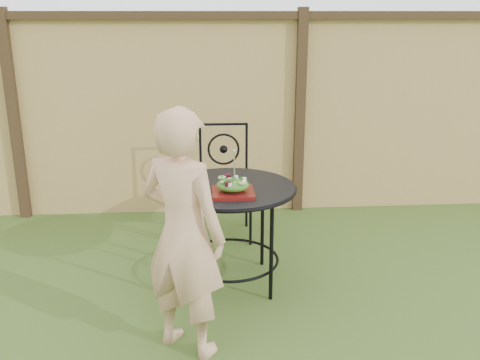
{
  "coord_description": "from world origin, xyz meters",
  "views": [
    {
      "loc": [
        0.38,
        -2.74,
        1.85
      ],
      "look_at": [
        0.64,
        0.75,
        0.75
      ],
      "focal_mm": 40.0,
      "sensor_mm": 36.0,
      "label": 1
    }
  ],
  "objects_px": {
    "salad_plate": "(233,192)",
    "patio_table": "(229,205)",
    "patio_chair": "(225,178)",
    "diner": "(183,234)"
  },
  "relations": [
    {
      "from": "salad_plate",
      "to": "patio_table",
      "type": "bearing_deg",
      "value": 95.28
    },
    {
      "from": "patio_table",
      "to": "patio_chair",
      "type": "height_order",
      "value": "patio_chair"
    },
    {
      "from": "patio_table",
      "to": "patio_chair",
      "type": "xyz_separation_m",
      "value": [
        0.01,
        0.89,
        -0.08
      ]
    },
    {
      "from": "diner",
      "to": "salad_plate",
      "type": "relative_size",
      "value": 5.2
    },
    {
      "from": "patio_table",
      "to": "salad_plate",
      "type": "distance_m",
      "value": 0.23
    },
    {
      "from": "patio_table",
      "to": "diner",
      "type": "relative_size",
      "value": 0.66
    },
    {
      "from": "patio_table",
      "to": "diner",
      "type": "distance_m",
      "value": 0.82
    },
    {
      "from": "diner",
      "to": "salad_plate",
      "type": "bearing_deg",
      "value": -83.12
    },
    {
      "from": "patio_chair",
      "to": "diner",
      "type": "bearing_deg",
      "value": -100.16
    },
    {
      "from": "patio_chair",
      "to": "diner",
      "type": "xyz_separation_m",
      "value": [
        -0.3,
        -1.65,
        0.2
      ]
    }
  ]
}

